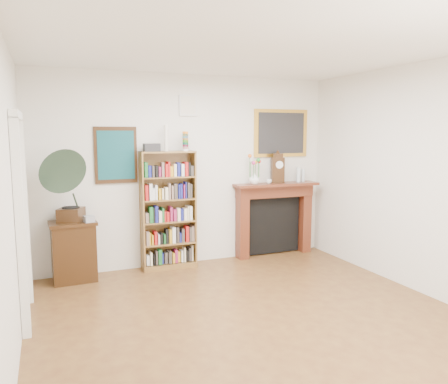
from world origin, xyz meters
The scene contains 15 objects.
room centered at (0.00, 0.00, 1.40)m, with size 4.51×5.01×2.81m.
door_casing centered at (-2.21, 1.20, 1.26)m, with size 0.08×1.02×2.17m.
teal_poster centered at (-1.05, 2.48, 1.65)m, with size 0.58×0.04×0.78m.
small_picture centered at (0.00, 2.48, 2.35)m, with size 0.26×0.04×0.30m.
gilt_painting centered at (1.55, 2.48, 1.95)m, with size 0.95×0.04×0.75m.
bookshelf centered at (-0.35, 2.34, 0.95)m, with size 0.79×0.31×1.96m.
side_cabinet centered at (-1.67, 2.27, 0.40)m, with size 0.59×0.43×0.80m, color black.
fireplace centered at (1.40, 2.40, 0.69)m, with size 1.39×0.37×1.17m.
gramophone centered at (-1.68, 2.12, 1.34)m, with size 0.82×0.90×0.95m.
cd_stack centered at (-1.47, 2.15, 0.84)m, with size 0.12×0.12×0.08m, color #B8BAC5.
mantel_clock centered at (1.43, 2.36, 1.39)m, with size 0.22×0.16×0.47m.
flower_vase centered at (1.01, 2.33, 1.25)m, with size 0.17×0.17×0.17m, color white.
teacup centered at (1.25, 2.31, 1.20)m, with size 0.09×0.09×0.07m, color silver.
bottle_left centered at (1.81, 2.34, 1.29)m, with size 0.07×0.07×0.24m, color silver.
bottle_right centered at (1.92, 2.38, 1.27)m, with size 0.06×0.06×0.20m, color silver.
Camera 1 is at (-1.95, -3.68, 1.96)m, focal length 35.00 mm.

